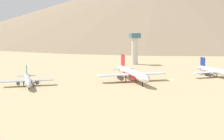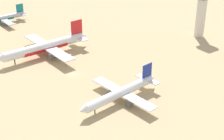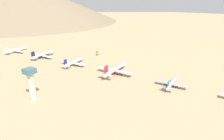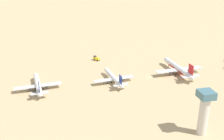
{
  "view_description": "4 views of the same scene",
  "coord_description": "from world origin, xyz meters",
  "px_view_note": "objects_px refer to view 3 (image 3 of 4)",
  "views": [
    {
      "loc": [
        178.11,
        -75.47,
        31.5
      ],
      "look_at": [
        2.74,
        -34.98,
        6.97
      ],
      "focal_mm": 56.24,
      "sensor_mm": 36.0,
      "label": 1
    },
    {
      "loc": [
        62.13,
        113.43,
        66.58
      ],
      "look_at": [
        -8.19,
        15.3,
        5.84
      ],
      "focal_mm": 56.98,
      "sensor_mm": 36.0,
      "label": 2
    },
    {
      "loc": [
        -147.22,
        -115.43,
        69.13
      ],
      "look_at": [
        -0.55,
        -20.38,
        3.59
      ],
      "focal_mm": 30.94,
      "sensor_mm": 36.0,
      "label": 3
    },
    {
      "loc": [
        -178.9,
        71.51,
        81.73
      ],
      "look_at": [
        9.8,
        25.69,
        4.05
      ],
      "focal_mm": 45.19,
      "sensor_mm": 36.0,
      "label": 4
    }
  ],
  "objects_px": {
    "parked_jet_2": "(115,69)",
    "control_tower": "(31,82)",
    "parked_jet_1": "(172,83)",
    "parked_jet_5": "(16,50)",
    "service_truck": "(97,53)",
    "parked_jet_3": "(73,62)",
    "parked_jet_4": "(43,55)"
  },
  "relations": [
    {
      "from": "parked_jet_1",
      "to": "parked_jet_4",
      "type": "relative_size",
      "value": 0.85
    },
    {
      "from": "parked_jet_3",
      "to": "service_truck",
      "type": "relative_size",
      "value": 6.48
    },
    {
      "from": "parked_jet_1",
      "to": "parked_jet_3",
      "type": "relative_size",
      "value": 0.9
    },
    {
      "from": "parked_jet_5",
      "to": "service_truck",
      "type": "height_order",
      "value": "parked_jet_5"
    },
    {
      "from": "parked_jet_3",
      "to": "parked_jet_5",
      "type": "height_order",
      "value": "parked_jet_3"
    },
    {
      "from": "parked_jet_3",
      "to": "parked_jet_5",
      "type": "xyz_separation_m",
      "value": [
        -2.88,
        102.42,
        -0.06
      ]
    },
    {
      "from": "parked_jet_1",
      "to": "parked_jet_2",
      "type": "height_order",
      "value": "parked_jet_2"
    },
    {
      "from": "parked_jet_4",
      "to": "parked_jet_5",
      "type": "bearing_deg",
      "value": 93.84
    },
    {
      "from": "parked_jet_2",
      "to": "parked_jet_4",
      "type": "relative_size",
      "value": 1.21
    },
    {
      "from": "parked_jet_4",
      "to": "parked_jet_1",
      "type": "bearing_deg",
      "value": -88.36
    },
    {
      "from": "parked_jet_1",
      "to": "parked_jet_5",
      "type": "relative_size",
      "value": 0.9
    },
    {
      "from": "parked_jet_1",
      "to": "service_truck",
      "type": "relative_size",
      "value": 5.8
    },
    {
      "from": "parked_jet_5",
      "to": "control_tower",
      "type": "distance_m",
      "value": 146.86
    },
    {
      "from": "parked_jet_3",
      "to": "parked_jet_4",
      "type": "distance_m",
      "value": 51.55
    },
    {
      "from": "parked_jet_4",
      "to": "control_tower",
      "type": "relative_size",
      "value": 1.61
    },
    {
      "from": "parked_jet_5",
      "to": "service_truck",
      "type": "bearing_deg",
      "value": -63.05
    },
    {
      "from": "parked_jet_2",
      "to": "control_tower",
      "type": "height_order",
      "value": "control_tower"
    },
    {
      "from": "parked_jet_4",
      "to": "parked_jet_3",
      "type": "bearing_deg",
      "value": -90.59
    },
    {
      "from": "parked_jet_2",
      "to": "service_truck",
      "type": "height_order",
      "value": "parked_jet_2"
    },
    {
      "from": "parked_jet_3",
      "to": "control_tower",
      "type": "distance_m",
      "value": 76.43
    },
    {
      "from": "parked_jet_1",
      "to": "parked_jet_3",
      "type": "height_order",
      "value": "parked_jet_3"
    },
    {
      "from": "parked_jet_2",
      "to": "parked_jet_3",
      "type": "relative_size",
      "value": 1.27
    },
    {
      "from": "control_tower",
      "to": "parked_jet_3",
      "type": "bearing_deg",
      "value": 21.28
    },
    {
      "from": "parked_jet_1",
      "to": "parked_jet_2",
      "type": "xyz_separation_m",
      "value": [
        -1.07,
        54.33,
        1.31
      ]
    },
    {
      "from": "parked_jet_3",
      "to": "parked_jet_2",
      "type": "bearing_deg",
      "value": -85.56
    },
    {
      "from": "parked_jet_2",
      "to": "parked_jet_1",
      "type": "bearing_deg",
      "value": -88.87
    },
    {
      "from": "parked_jet_1",
      "to": "parked_jet_5",
      "type": "bearing_deg",
      "value": 92.18
    },
    {
      "from": "parked_jet_1",
      "to": "parked_jet_4",
      "type": "height_order",
      "value": "parked_jet_4"
    },
    {
      "from": "parked_jet_2",
      "to": "service_truck",
      "type": "distance_m",
      "value": 69.79
    },
    {
      "from": "parked_jet_4",
      "to": "parked_jet_5",
      "type": "distance_m",
      "value": 50.99
    },
    {
      "from": "parked_jet_2",
      "to": "parked_jet_4",
      "type": "distance_m",
      "value": 102.73
    },
    {
      "from": "parked_jet_2",
      "to": "parked_jet_5",
      "type": "bearing_deg",
      "value": 92.56
    }
  ]
}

